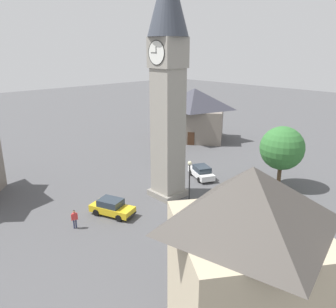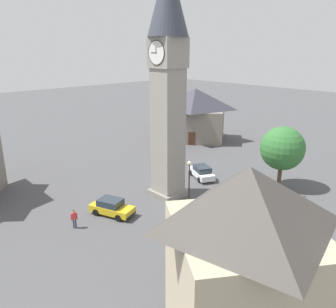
# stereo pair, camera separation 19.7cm
# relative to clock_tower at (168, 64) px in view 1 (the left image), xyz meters

# --- Properties ---
(ground_plane) EXTENTS (200.00, 200.00, 0.00)m
(ground_plane) POSITION_rel_clock_tower_xyz_m (-0.00, -0.00, -13.36)
(ground_plane) COLOR #4C4C4F
(clock_tower) EXTENTS (3.80, 3.80, 22.78)m
(clock_tower) POSITION_rel_clock_tower_xyz_m (0.00, 0.00, 0.00)
(clock_tower) COLOR gray
(clock_tower) RESTS_ON ground
(car_blue_kerb) EXTENTS (4.46, 3.06, 1.53)m
(car_blue_kerb) POSITION_rel_clock_tower_xyz_m (0.36, 6.77, -12.59)
(car_blue_kerb) COLOR gold
(car_blue_kerb) RESTS_ON ground
(car_silver_kerb) EXTENTS (3.77, 4.34, 1.53)m
(car_silver_kerb) POSITION_rel_clock_tower_xyz_m (-9.04, 0.98, -12.59)
(car_silver_kerb) COLOR silver
(car_silver_kerb) RESTS_ON ground
(car_red_corner) EXTENTS (2.97, 4.45, 1.53)m
(car_red_corner) POSITION_rel_clock_tower_xyz_m (7.92, -7.56, -12.59)
(car_red_corner) COLOR #236B38
(car_red_corner) RESTS_ON ground
(car_white_side) EXTENTS (4.46, 3.23, 1.53)m
(car_white_side) POSITION_rel_clock_tower_xyz_m (0.80, -6.18, -12.59)
(car_white_side) COLOR white
(car_white_side) RESTS_ON ground
(pedestrian) EXTENTS (0.30, 0.54, 1.69)m
(pedestrian) POSITION_rel_clock_tower_xyz_m (0.51, 10.45, -12.35)
(pedestrian) COLOR #2D3351
(pedestrian) RESTS_ON ground
(tree) EXTENTS (4.75, 4.75, 6.80)m
(tree) POSITION_rel_clock_tower_xyz_m (-6.71, -10.63, -8.95)
(tree) COLOR brown
(tree) RESTS_ON ground
(building_terrace_right) EXTENTS (8.79, 8.79, 10.19)m
(building_terrace_right) POSITION_rel_clock_tower_xyz_m (-16.59, 10.85, -8.17)
(building_terrace_right) COLOR tan
(building_terrace_right) RESTS_ON ground
(building_corner_back) EXTENTS (12.52, 12.06, 8.51)m
(building_corner_back) POSITION_rel_clock_tower_xyz_m (13.48, -18.64, -9.00)
(building_corner_back) COLOR slate
(building_corner_back) RESTS_ON ground
(lamp_post) EXTENTS (0.36, 0.36, 5.42)m
(lamp_post) POSITION_rel_clock_tower_xyz_m (-4.82, 1.94, -9.77)
(lamp_post) COLOR black
(lamp_post) RESTS_ON ground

